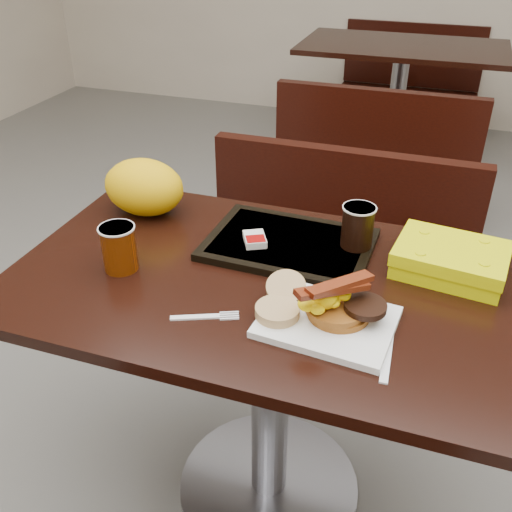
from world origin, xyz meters
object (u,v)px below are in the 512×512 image
(fork, at_px, (195,317))
(paper_bag, at_px, (144,187))
(platter, at_px, (327,322))
(clamshell, at_px, (450,260))
(bench_far_n, at_px, (408,81))
(hashbrown_sleeve_left, at_px, (255,239))
(coffee_cup_far, at_px, (358,227))
(tray, at_px, (289,244))
(bench_far_s, at_px, (379,148))
(bench_near_n, at_px, (329,265))
(pancake_stack, at_px, (339,309))
(table_near, at_px, (270,397))
(coffee_cup_near, at_px, (119,248))
(table_far, at_px, (396,107))
(knife, at_px, (388,349))

(fork, bearing_deg, paper_bag, 106.37)
(platter, distance_m, clamshell, 0.36)
(bench_far_n, height_order, platter, platter)
(hashbrown_sleeve_left, relative_size, paper_bag, 0.31)
(bench_far_n, relative_size, coffee_cup_far, 9.61)
(platter, height_order, tray, tray)
(bench_far_s, height_order, fork, fork)
(bench_near_n, height_order, pancake_stack, pancake_stack)
(pancake_stack, bearing_deg, coffee_cup_far, 93.23)
(bench_near_n, distance_m, paper_bag, 0.81)
(coffee_cup_far, xyz_separation_m, clamshell, (0.22, -0.02, -0.04))
(pancake_stack, bearing_deg, table_near, 149.43)
(bench_far_n, xyz_separation_m, clamshell, (0.38, -3.14, 0.42))
(coffee_cup_near, relative_size, fork, 0.78)
(bench_near_n, xyz_separation_m, bench_far_s, (0.00, 1.20, 0.00))
(hashbrown_sleeve_left, relative_size, clamshell, 0.28)
(coffee_cup_near, xyz_separation_m, fork, (0.24, -0.12, -0.05))
(platter, relative_size, paper_bag, 1.20)
(coffee_cup_far, bearing_deg, bench_far_n, 92.86)
(platter, bearing_deg, bench_far_n, 97.76)
(pancake_stack, bearing_deg, hashbrown_sleeve_left, 139.90)
(tray, bearing_deg, coffee_cup_far, 13.49)
(coffee_cup_far, relative_size, paper_bag, 0.47)
(bench_near_n, bearing_deg, bench_far_s, 90.00)
(bench_near_n, bearing_deg, platter, -79.38)
(bench_far_s, xyz_separation_m, paper_bag, (-0.42, -1.70, 0.47))
(bench_far_n, xyz_separation_m, paper_bag, (-0.42, -3.10, 0.47))
(table_near, height_order, coffee_cup_near, coffee_cup_near)
(table_far, height_order, bench_far_n, table_far)
(table_far, distance_m, paper_bag, 2.48)
(tray, bearing_deg, platter, -57.71)
(coffee_cup_near, relative_size, tray, 0.28)
(bench_far_n, distance_m, paper_bag, 3.16)
(table_near, height_order, hashbrown_sleeve_left, hashbrown_sleeve_left)
(bench_far_s, distance_m, pancake_stack, 2.05)
(table_near, distance_m, coffee_cup_near, 0.56)
(table_near, bearing_deg, clamshell, 22.95)
(bench_far_s, height_order, tray, tray)
(table_near, xyz_separation_m, tray, (-0.00, 0.14, 0.38))
(pancake_stack, distance_m, fork, 0.29)
(bench_far_s, relative_size, clamshell, 4.10)
(table_near, xyz_separation_m, bench_far_n, (0.00, 3.30, -0.02))
(table_far, bearing_deg, bench_near_n, -90.00)
(coffee_cup_far, bearing_deg, knife, -69.55)
(pancake_stack, distance_m, coffee_cup_near, 0.52)
(coffee_cup_near, height_order, hashbrown_sleeve_left, coffee_cup_near)
(bench_far_n, height_order, clamshell, clamshell)
(pancake_stack, bearing_deg, coffee_cup_near, 176.62)
(bench_far_n, bearing_deg, bench_far_s, -90.00)
(hashbrown_sleeve_left, height_order, clamshell, clamshell)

